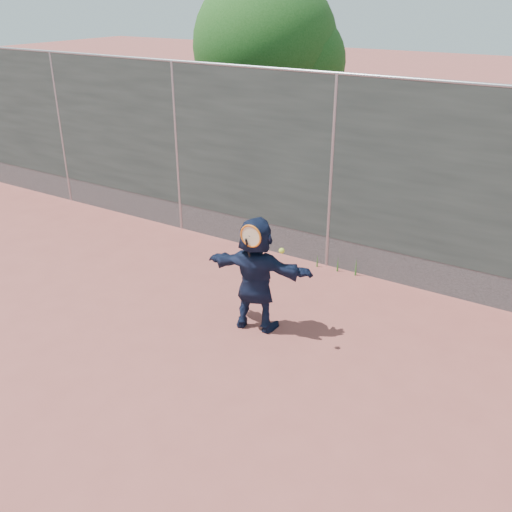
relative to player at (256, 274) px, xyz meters
The scene contains 6 objects.
ground 1.52m from the player, 90.55° to the right, with size 80.00×80.00×0.00m, color #9E4C42.
player is the anchor object (origin of this frame).
fence 2.34m from the player, 90.33° to the left, with size 20.00×0.06×3.03m.
swing_action 0.63m from the player, 65.48° to the right, with size 0.63×0.15×0.51m.
tree_left 6.36m from the player, 118.60° to the left, with size 3.15×3.00×4.53m.
weed_clump 2.19m from the player, 82.27° to the left, with size 0.68×0.07×0.30m.
Camera 1 is at (3.44, -4.21, 4.06)m, focal length 40.00 mm.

